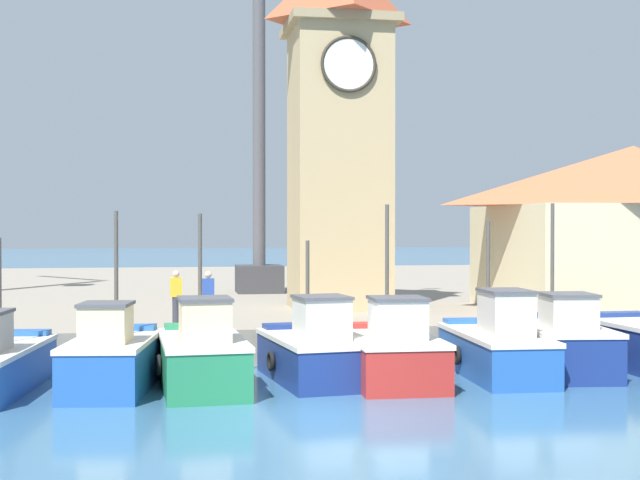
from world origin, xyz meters
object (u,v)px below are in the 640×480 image
fishing_boat_left_inner (112,358)px  fishing_boat_mid_left (202,356)px  warehouse_right (633,225)px  fishing_boat_right_outer (559,343)px  port_crane_far (260,124)px  fishing_boat_center (314,352)px  dock_worker_along_quay (176,297)px  fishing_boat_mid_right (392,353)px  fishing_boat_right_inner (496,347)px  dock_worker_near_tower (208,298)px  clock_tower (339,118)px

fishing_boat_left_inner → fishing_boat_mid_left: 2.13m
warehouse_right → fishing_boat_mid_left: bearing=-153.6°
fishing_boat_right_outer → port_crane_far: 19.71m
fishing_boat_left_inner → fishing_boat_right_outer: (11.63, 0.69, 0.01)m
warehouse_right → fishing_boat_center: bearing=-150.9°
fishing_boat_left_inner → dock_worker_along_quay: (1.55, 4.65, 1.08)m
fishing_boat_right_outer → port_crane_far: port_crane_far is taller
fishing_boat_mid_left → fishing_boat_right_outer: size_ratio=0.95×
fishing_boat_mid_right → fishing_boat_right_inner: size_ratio=0.88×
dock_worker_near_tower → warehouse_right: bearing=12.8°
fishing_boat_right_inner → warehouse_right: size_ratio=0.50×
port_crane_far → dock_worker_along_quay: (-3.80, -13.06, -6.62)m
fishing_boat_mid_left → warehouse_right: 17.50m
fishing_boat_center → fishing_boat_left_inner: bearing=-174.3°
fishing_boat_mid_left → fishing_boat_right_outer: fishing_boat_right_outer is taller
fishing_boat_center → fishing_boat_right_inner: bearing=-0.9°
dock_worker_near_tower → fishing_boat_mid_left: bearing=-94.5°
fishing_boat_right_outer → fishing_boat_left_inner: bearing=-176.6°
dock_worker_near_tower → dock_worker_along_quay: bearing=147.9°
fishing_boat_center → dock_worker_along_quay: (-3.40, 4.16, 1.11)m
fishing_boat_right_outer → dock_worker_along_quay: fishing_boat_right_outer is taller
fishing_boat_left_inner → port_crane_far: port_crane_far is taller
fishing_boat_mid_left → fishing_boat_center: bearing=12.7°
fishing_boat_mid_right → fishing_boat_right_outer: (4.81, 0.80, 0.02)m
fishing_boat_mid_left → warehouse_right: bearing=26.4°
port_crane_far → warehouse_right: bearing=-40.0°
fishing_boat_center → dock_worker_near_tower: fishing_boat_center is taller
warehouse_right → dock_worker_near_tower: bearing=-167.2°
fishing_boat_right_inner → dock_worker_near_tower: fishing_boat_right_inner is taller
fishing_boat_mid_left → port_crane_far: port_crane_far is taller
fishing_boat_left_inner → warehouse_right: (17.55, 7.50, 3.18)m
fishing_boat_mid_right → port_crane_far: (-1.46, 17.83, 7.71)m
clock_tower → port_crane_far: bearing=103.1°
warehouse_right → fishing_boat_right_inner: bearing=-137.7°
fishing_boat_left_inner → port_crane_far: (5.35, 17.71, 7.71)m
fishing_boat_mid_right → dock_worker_near_tower: 6.15m
fishing_boat_mid_right → fishing_boat_right_outer: fishing_boat_right_outer is taller
fishing_boat_center → fishing_boat_right_inner: 4.81m
fishing_boat_mid_left → clock_tower: (5.18, 9.51, 6.98)m
fishing_boat_right_outer → dock_worker_along_quay: size_ratio=2.89×
clock_tower → warehouse_right: 11.09m
fishing_boat_right_inner → clock_tower: size_ratio=0.35×
fishing_boat_mid_left → fishing_boat_right_outer: bearing=5.0°
fishing_boat_mid_left → dock_worker_near_tower: (0.33, 4.22, 1.07)m
dock_worker_along_quay → fishing_boat_center: bearing=-50.7°
fishing_boat_mid_left → port_crane_far: 19.71m
warehouse_right → dock_worker_near_tower: warehouse_right is taller
fishing_boat_left_inner → dock_worker_along_quay: bearing=71.5°
clock_tower → fishing_boat_left_inner: bearing=-127.9°
clock_tower → warehouse_right: clock_tower is taller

